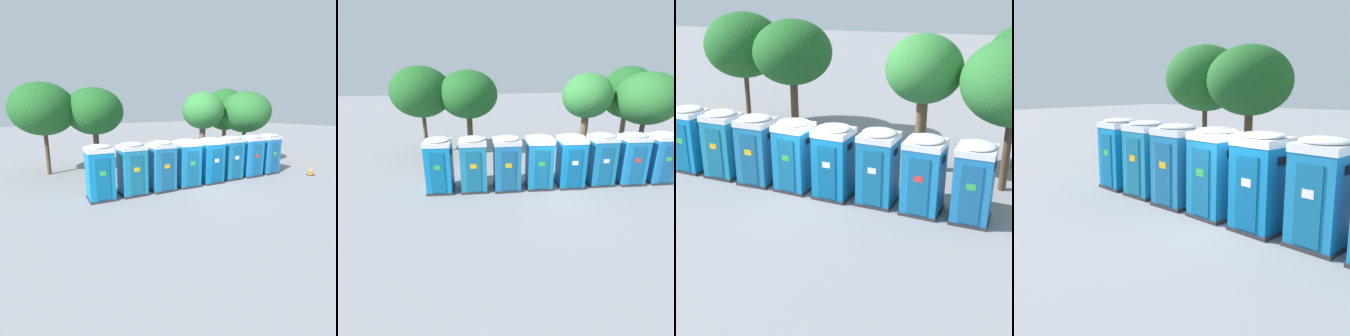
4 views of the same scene
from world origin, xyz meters
The scene contains 15 objects.
ground_plane centered at (0.00, 0.00, 0.00)m, with size 120.00×120.00×0.00m, color gray.
portapotty_0 centered at (-5.32, 0.84, 1.28)m, with size 1.34×1.35×2.54m.
portapotty_1 centered at (-3.80, 0.66, 1.28)m, with size 1.33×1.31×2.54m.
portapotty_2 centered at (-2.27, 0.43, 1.28)m, with size 1.31×1.29×2.54m.
portapotty_3 centered at (-0.74, 0.28, 1.28)m, with size 1.36×1.36×2.54m.
portapotty_4 centered at (0.78, 0.09, 1.28)m, with size 1.36×1.35×2.54m.
portapotty_5 centered at (2.32, 0.03, 1.28)m, with size 1.33×1.33×2.54m.
portapotty_6 centered at (3.84, -0.21, 1.28)m, with size 1.37×1.35×2.54m.
portapotty_7 centered at (5.37, -0.37, 1.28)m, with size 1.28×1.31×2.54m.
street_tree_0 centered at (-3.37, 6.55, 3.88)m, with size 3.71×3.71×5.40m.
street_tree_1 centered at (3.18, 3.42, 3.90)m, with size 2.86×2.86×5.23m.
street_tree_2 centered at (-6.28, 7.27, 4.04)m, with size 3.86×3.86×5.64m.
street_tree_3 centered at (6.33, 2.36, 3.82)m, with size 3.60×3.60×5.30m.
street_tree_4 centered at (6.85, 4.82, 3.97)m, with size 3.37×3.37×5.63m.
traffic_cone centered at (7.09, -2.39, 0.31)m, with size 0.36×0.36×0.64m.
Camera 1 is at (-9.38, -10.30, 4.07)m, focal length 28.00 mm.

